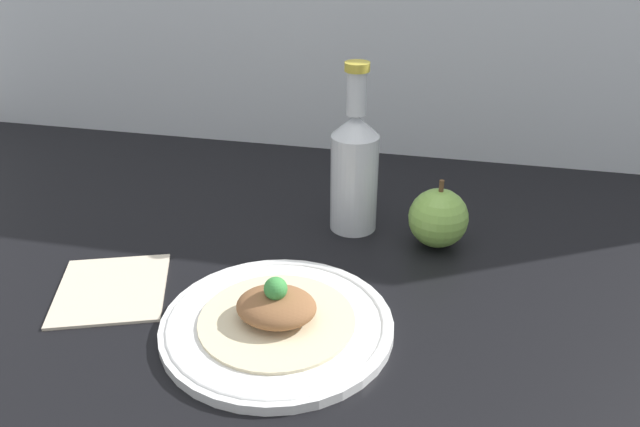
# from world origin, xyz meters

# --- Properties ---
(ground_plane) EXTENTS (1.80, 1.10, 0.04)m
(ground_plane) POSITION_xyz_m (0.00, 0.00, -0.02)
(ground_plane) COLOR black
(plate) EXTENTS (0.27, 0.27, 0.01)m
(plate) POSITION_xyz_m (-0.03, -0.05, 0.01)
(plate) COLOR white
(plate) RESTS_ON ground_plane
(plated_food) EXTENTS (0.18, 0.18, 0.06)m
(plated_food) POSITION_xyz_m (-0.03, -0.05, 0.03)
(plated_food) COLOR beige
(plated_food) RESTS_ON plate
(cider_bottle) EXTENTS (0.07, 0.07, 0.25)m
(cider_bottle) POSITION_xyz_m (0.01, 0.21, 0.10)
(cider_bottle) COLOR silver
(cider_bottle) RESTS_ON ground_plane
(apple) EXTENTS (0.09, 0.09, 0.10)m
(apple) POSITION_xyz_m (0.14, 0.19, 0.04)
(apple) COLOR #84B74C
(apple) RESTS_ON ground_plane
(napkin) EXTENTS (0.18, 0.19, 0.01)m
(napkin) POSITION_xyz_m (-0.26, -0.02, 0.00)
(napkin) COLOR beige
(napkin) RESTS_ON ground_plane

